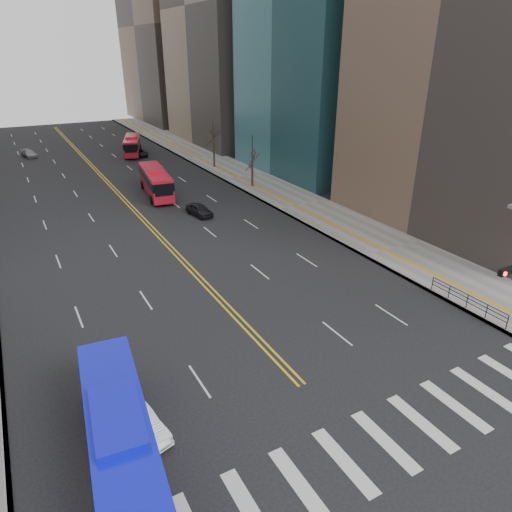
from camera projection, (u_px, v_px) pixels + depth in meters
ground at (365, 451)px, 20.48m from camera, size 220.00×220.00×0.00m
sidewalk_right at (245, 176)px, 63.96m from camera, size 7.00×130.00×0.15m
crosswalk at (365, 451)px, 20.48m from camera, size 26.70×4.00×0.01m
centerline at (102, 176)px, 64.23m from camera, size 0.55×100.00×0.01m
pedestrian_railing at (468, 299)px, 31.21m from camera, size 0.06×6.06×1.02m
street_trees at (63, 184)px, 42.78m from camera, size 35.20×47.20×7.60m
blue_bus at (121, 443)px, 18.66m from camera, size 3.65×11.71×3.37m
red_bus_near at (156, 180)px, 55.38m from camera, size 3.80×10.77×3.36m
red_bus_far at (132, 144)px, 76.73m from camera, size 5.19×10.06×3.15m
car_white at (137, 422)px, 21.20m from camera, size 2.39×4.15×1.29m
car_dark_mid at (199, 210)px, 48.96m from camera, size 2.12×4.02×1.30m
car_silver at (29, 154)px, 75.21m from camera, size 2.61×4.32×1.17m
car_dark_far at (140, 153)px, 75.98m from camera, size 2.19×4.07×1.09m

